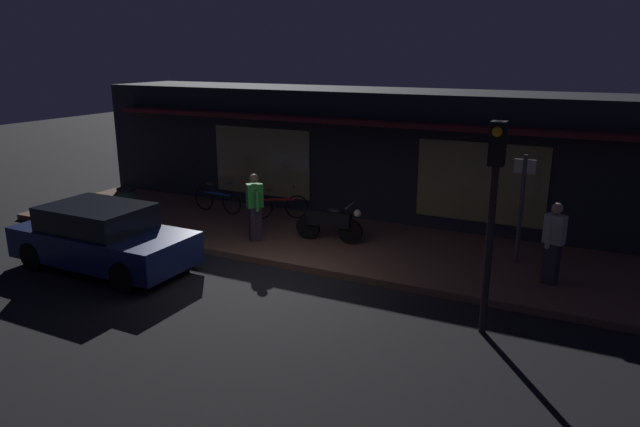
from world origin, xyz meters
TOP-DOWN VIEW (x-y plane):
  - ground_plane at (0.00, 0.00)m, footprint 60.00×60.00m
  - sidewalk_slab at (0.00, 3.00)m, footprint 18.00×4.00m
  - storefront_building at (0.00, 6.39)m, footprint 18.00×3.30m
  - motorcycle at (0.10, 2.82)m, footprint 1.70×0.55m
  - bicycle_parked at (-2.05, 3.99)m, footprint 1.45×0.88m
  - bicycle_extra at (-3.98, 3.79)m, footprint 1.66×0.42m
  - person_photographer at (-1.57, 2.05)m, footprint 0.51×0.48m
  - person_bystander at (5.20, 2.35)m, footprint 0.43×0.60m
  - sign_post at (4.41, 3.33)m, footprint 0.44×0.09m
  - trash_bin at (-5.62, 1.92)m, footprint 0.48×0.48m
  - traffic_light_pole at (4.38, -0.09)m, footprint 0.24×0.33m
  - parked_car_near at (-3.79, -0.70)m, footprint 4.11×1.80m

SIDE VIEW (x-z plane):
  - ground_plane at x=0.00m, z-range 0.00..0.00m
  - sidewalk_slab at x=0.00m, z-range 0.00..0.15m
  - bicycle_parked at x=-2.05m, z-range 0.05..0.96m
  - bicycle_extra at x=-3.98m, z-range 0.05..0.96m
  - trash_bin at x=-5.62m, z-range 0.16..1.09m
  - motorcycle at x=0.10m, z-range 0.16..1.13m
  - parked_car_near at x=-3.79m, z-range -0.01..1.41m
  - person_photographer at x=-1.57m, z-range 0.19..1.86m
  - person_bystander at x=5.20m, z-range 0.19..1.86m
  - sign_post at x=4.41m, z-range 0.31..2.71m
  - storefront_building at x=0.00m, z-range 0.00..3.60m
  - traffic_light_pole at x=4.38m, z-range 0.68..4.28m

